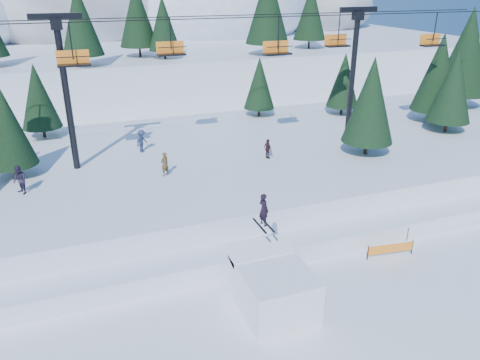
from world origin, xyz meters
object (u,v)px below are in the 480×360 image
object	(u,v)px
jump_kicker	(273,286)
banner_near	(390,249)
chairlift	(224,60)
banner_far	(385,234)

from	to	relation	value
jump_kicker	banner_near	xyz separation A→B (m)	(8.14, 1.68, -0.66)
chairlift	jump_kicker	bearing A→B (deg)	-100.93
banner_near	jump_kicker	bearing A→B (deg)	-168.34
jump_kicker	banner_far	xyz separation A→B (m)	(8.91, 3.18, -0.66)
jump_kicker	banner_near	size ratio (longest dim) A/B	1.89
chairlift	banner_near	size ratio (longest dim) A/B	16.21
banner_far	chairlift	bearing A→B (deg)	114.78
jump_kicker	banner_far	distance (m)	9.49
chairlift	banner_far	size ratio (longest dim) A/B	16.66
jump_kicker	banner_far	world-z (taller)	jump_kicker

